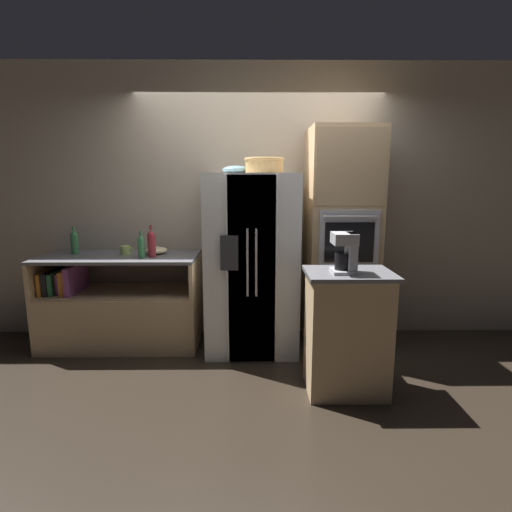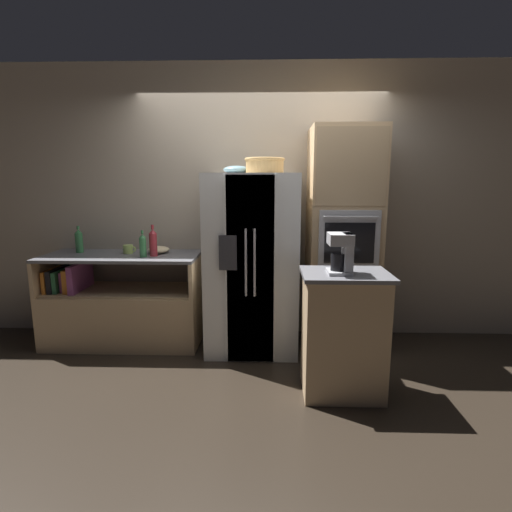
# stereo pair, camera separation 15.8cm
# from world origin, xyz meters

# --- Properties ---
(ground_plane) EXTENTS (20.00, 20.00, 0.00)m
(ground_plane) POSITION_xyz_m (0.00, 0.00, 0.00)
(ground_plane) COLOR black
(wall_back) EXTENTS (12.00, 0.06, 2.80)m
(wall_back) POSITION_xyz_m (0.00, 0.46, 1.40)
(wall_back) COLOR tan
(wall_back) RESTS_ON ground_plane
(counter_left) EXTENTS (1.53, 0.66, 0.91)m
(counter_left) POSITION_xyz_m (-1.41, 0.10, 0.33)
(counter_left) COLOR tan
(counter_left) RESTS_ON ground_plane
(refrigerator) EXTENTS (0.86, 0.82, 1.70)m
(refrigerator) POSITION_xyz_m (-0.08, 0.03, 0.85)
(refrigerator) COLOR white
(refrigerator) RESTS_ON ground_plane
(wall_oven) EXTENTS (0.66, 0.69, 2.13)m
(wall_oven) POSITION_xyz_m (0.80, 0.12, 1.07)
(wall_oven) COLOR tan
(wall_oven) RESTS_ON ground_plane
(island_counter) EXTENTS (0.65, 0.49, 0.96)m
(island_counter) POSITION_xyz_m (0.66, -0.83, 0.48)
(island_counter) COLOR tan
(island_counter) RESTS_ON ground_plane
(wicker_basket) EXTENTS (0.37, 0.37, 0.14)m
(wicker_basket) POSITION_xyz_m (0.04, 0.03, 1.78)
(wicker_basket) COLOR tan
(wicker_basket) RESTS_ON refrigerator
(fruit_bowl) EXTENTS (0.25, 0.25, 0.07)m
(fruit_bowl) POSITION_xyz_m (-0.23, 0.14, 1.74)
(fruit_bowl) COLOR #668C99
(fruit_bowl) RESTS_ON refrigerator
(bottle_tall) EXTENTS (0.07, 0.07, 0.27)m
(bottle_tall) POSITION_xyz_m (-1.85, 0.21, 1.03)
(bottle_tall) COLOR #33723F
(bottle_tall) RESTS_ON counter_left
(bottle_short) EXTENTS (0.07, 0.07, 0.26)m
(bottle_short) POSITION_xyz_m (-1.13, -0.01, 1.03)
(bottle_short) COLOR #33723F
(bottle_short) RESTS_ON counter_left
(bottle_wide) EXTENTS (0.07, 0.07, 0.31)m
(bottle_wide) POSITION_xyz_m (-1.04, 0.03, 1.05)
(bottle_wide) COLOR maroon
(bottle_wide) RESTS_ON counter_left
(mug) EXTENTS (0.13, 0.10, 0.09)m
(mug) POSITION_xyz_m (-1.34, 0.17, 0.96)
(mug) COLOR #B2D166
(mug) RESTS_ON counter_left
(mixing_bowl) EXTENTS (0.22, 0.22, 0.07)m
(mixing_bowl) POSITION_xyz_m (-1.04, 0.20, 0.95)
(mixing_bowl) COLOR beige
(mixing_bowl) RESTS_ON counter_left
(coffee_maker) EXTENTS (0.17, 0.20, 0.30)m
(coffee_maker) POSITION_xyz_m (0.62, -0.86, 1.12)
(coffee_maker) COLOR #B2B2B7
(coffee_maker) RESTS_ON island_counter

